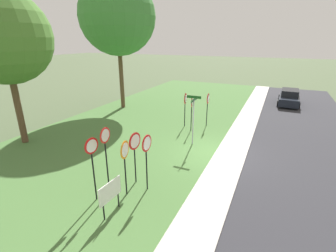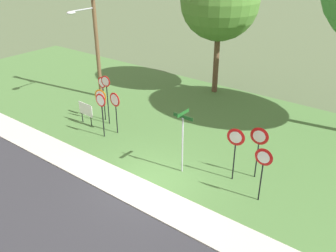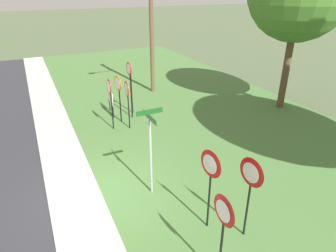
# 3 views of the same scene
# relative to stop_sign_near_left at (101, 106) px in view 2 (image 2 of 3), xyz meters

# --- Properties ---
(ground_plane) EXTENTS (160.00, 160.00, 0.00)m
(ground_plane) POSITION_rel_stop_sign_near_left_xyz_m (4.49, -1.67, -1.76)
(ground_plane) COLOR #4C5B3D
(road_asphalt) EXTENTS (44.00, 6.40, 0.01)m
(road_asphalt) POSITION_rel_stop_sign_near_left_xyz_m (4.49, -6.47, -1.76)
(road_asphalt) COLOR #2D2D33
(road_asphalt) RESTS_ON ground_plane
(sidewalk_strip) EXTENTS (44.00, 1.60, 0.06)m
(sidewalk_strip) POSITION_rel_stop_sign_near_left_xyz_m (4.49, -2.47, -1.73)
(sidewalk_strip) COLOR #BCB7AD
(sidewalk_strip) RESTS_ON ground_plane
(grass_median) EXTENTS (44.00, 12.00, 0.04)m
(grass_median) POSITION_rel_stop_sign_near_left_xyz_m (4.49, 4.33, -1.74)
(grass_median) COLOR #477038
(grass_median) RESTS_ON ground_plane
(stop_sign_near_left) EXTENTS (0.68, 0.09, 2.39)m
(stop_sign_near_left) POSITION_rel_stop_sign_near_left_xyz_m (0.00, 0.00, 0.00)
(stop_sign_near_left) COLOR black
(stop_sign_near_left) RESTS_ON grass_median
(stop_sign_near_right) EXTENTS (0.61, 0.10, 2.80)m
(stop_sign_near_right) POSITION_rel_stop_sign_near_left_xyz_m (-0.88, 1.24, 0.25)
(stop_sign_near_right) COLOR black
(stop_sign_near_right) RESTS_ON grass_median
(stop_sign_far_left) EXTENTS (0.69, 0.14, 2.29)m
(stop_sign_far_left) POSITION_rel_stop_sign_near_left_xyz_m (-0.64, 0.58, -0.07)
(stop_sign_far_left) COLOR black
(stop_sign_far_left) RESTS_ON grass_median
(stop_sign_far_center) EXTENTS (0.73, 0.12, 2.28)m
(stop_sign_far_center) POSITION_rel_stop_sign_near_left_xyz_m (0.26, 0.70, -0.07)
(stop_sign_far_center) COLOR black
(stop_sign_far_center) RESTS_ON grass_median
(stop_sign_far_right) EXTENTS (0.61, 0.12, 2.55)m
(stop_sign_far_right) POSITION_rel_stop_sign_near_left_xyz_m (-1.41, 1.44, 0.09)
(stop_sign_far_right) COLOR black
(stop_sign_far_right) RESTS_ON grass_median
(yield_sign_near_left) EXTENTS (0.77, 0.12, 2.38)m
(yield_sign_near_left) POSITION_rel_stop_sign_near_left_xyz_m (7.82, 1.33, 0.05)
(yield_sign_near_left) COLOR black
(yield_sign_near_left) RESTS_ON grass_median
(yield_sign_near_right) EXTENTS (0.71, 0.10, 2.32)m
(yield_sign_near_right) POSITION_rel_stop_sign_near_left_xyz_m (8.62, -0.03, -0.00)
(yield_sign_near_right) COLOR black
(yield_sign_near_right) RESTS_ON grass_median
(yield_sign_far_left) EXTENTS (0.75, 0.15, 2.41)m
(yield_sign_far_left) POSITION_rel_stop_sign_near_left_xyz_m (7.13, 0.61, 0.08)
(yield_sign_far_left) COLOR black
(yield_sign_far_left) RESTS_ON grass_median
(street_name_post) EXTENTS (0.96, 0.82, 2.89)m
(street_name_post) POSITION_rel_stop_sign_near_left_xyz_m (5.08, -0.17, -0.00)
(street_name_post) COLOR #9EA0A8
(street_name_post) RESTS_ON grass_median
(utility_pole) EXTENTS (2.10, 2.08, 7.78)m
(utility_pole) POSITION_rel_stop_sign_near_left_xyz_m (-4.18, 3.65, 2.50)
(utility_pole) COLOR brown
(utility_pole) RESTS_ON grass_median
(notice_board) EXTENTS (1.10, 0.10, 1.25)m
(notice_board) POSITION_rel_stop_sign_near_left_xyz_m (-1.81, 0.46, -0.89)
(notice_board) COLOR black
(notice_board) RESTS_ON grass_median
(oak_tree_left) EXTENTS (4.87, 4.87, 8.33)m
(oak_tree_left) POSITION_rel_stop_sign_near_left_xyz_m (1.25, 9.07, 4.15)
(oak_tree_left) COLOR brown
(oak_tree_left) RESTS_ON grass_median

